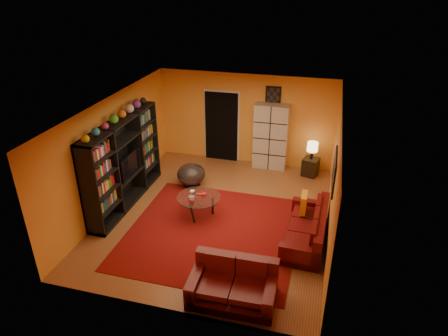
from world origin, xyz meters
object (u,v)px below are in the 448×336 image
(tv, at_px, (127,164))
(table_lamp, at_px, (312,147))
(sofa, at_px, (309,229))
(storage_cabinet, at_px, (271,137))
(entertainment_unit, at_px, (124,163))
(coffee_table, at_px, (199,199))
(bowl_chair, at_px, (191,174))
(loveseat, at_px, (234,283))
(side_table, at_px, (310,167))

(tv, relative_size, table_lamp, 1.97)
(sofa, distance_m, storage_cabinet, 3.61)
(entertainment_unit, distance_m, coffee_table, 1.99)
(coffee_table, relative_size, bowl_chair, 1.34)
(loveseat, distance_m, coffee_table, 2.64)
(sofa, bearing_deg, coffee_table, 174.97)
(coffee_table, bearing_deg, table_lamp, 49.64)
(coffee_table, bearing_deg, loveseat, -58.73)
(loveseat, distance_m, bowl_chair, 4.11)
(sofa, distance_m, table_lamp, 3.10)
(bowl_chair, bearing_deg, coffee_table, -63.73)
(sofa, height_order, table_lamp, table_lamp)
(loveseat, height_order, side_table, loveseat)
(sofa, distance_m, bowl_chair, 3.57)
(loveseat, height_order, bowl_chair, loveseat)
(loveseat, bearing_deg, coffee_table, 29.78)
(tv, bearing_deg, entertainment_unit, 139.90)
(entertainment_unit, bearing_deg, storage_cabinet, 42.62)
(storage_cabinet, xyz_separation_m, bowl_chair, (-1.80, -1.64, -0.61))
(loveseat, xyz_separation_m, coffee_table, (-1.37, 2.25, 0.17))
(sofa, height_order, coffee_table, sofa)
(tv, distance_m, side_table, 4.92)
(entertainment_unit, height_order, storage_cabinet, entertainment_unit)
(bowl_chair, bearing_deg, side_table, 25.24)
(coffee_table, bearing_deg, storage_cabinet, 68.88)
(bowl_chair, height_order, side_table, bowl_chair)
(bowl_chair, bearing_deg, entertainment_unit, -136.89)
(entertainment_unit, bearing_deg, coffee_table, -5.00)
(loveseat, distance_m, storage_cabinet, 5.26)
(entertainment_unit, relative_size, table_lamp, 6.27)
(tv, xyz_separation_m, storage_cabinet, (2.99, 2.74, -0.06))
(table_lamp, bearing_deg, coffee_table, -130.36)
(storage_cabinet, bearing_deg, coffee_table, -111.23)
(tv, distance_m, table_lamp, 4.87)
(loveseat, relative_size, table_lamp, 3.13)
(coffee_table, bearing_deg, entertainment_unit, 175.00)
(tv, relative_size, bowl_chair, 1.26)
(tv, xyz_separation_m, table_lamp, (4.17, 2.51, -0.15))
(coffee_table, xyz_separation_m, bowl_chair, (-0.66, 1.33, -0.14))
(sofa, relative_size, storage_cabinet, 1.05)
(storage_cabinet, distance_m, side_table, 1.38)
(loveseat, relative_size, bowl_chair, 2.01)
(side_table, distance_m, table_lamp, 0.59)
(sofa, distance_m, side_table, 3.05)
(tv, relative_size, loveseat, 0.63)
(entertainment_unit, xyz_separation_m, storage_cabinet, (3.04, 2.80, -0.12))
(table_lamp, bearing_deg, entertainment_unit, -148.69)
(entertainment_unit, distance_m, storage_cabinet, 4.14)
(sofa, relative_size, coffee_table, 1.97)
(tv, xyz_separation_m, side_table, (4.17, 2.51, -0.74))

